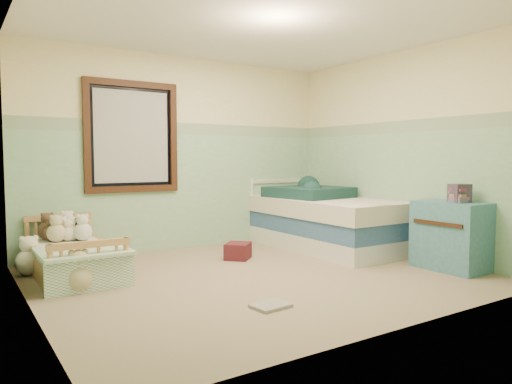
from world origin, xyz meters
TOP-DOWN VIEW (x-y plane):
  - floor at (0.00, 0.00)m, footprint 4.20×3.60m
  - ceiling at (0.00, 0.00)m, footprint 4.20×3.60m
  - wall_back at (0.00, 1.80)m, footprint 4.20×0.04m
  - wall_front at (0.00, -1.80)m, footprint 4.20×0.04m
  - wall_left at (-2.10, 0.00)m, footprint 0.04×3.60m
  - wall_right at (2.10, 0.00)m, footprint 0.04×3.60m
  - wainscot_mint at (0.00, 1.79)m, footprint 4.20×0.01m
  - border_strip at (0.00, 1.79)m, footprint 4.20×0.01m
  - window_frame at (-0.70, 1.76)m, footprint 1.16×0.06m
  - window_blinds at (-0.70, 1.77)m, footprint 0.92×0.01m
  - toddler_bed_frame at (-1.58, 1.05)m, footprint 0.72×1.44m
  - toddler_mattress at (-1.58, 1.05)m, footprint 0.66×1.38m
  - patchwork_quilt at (-1.58, 0.60)m, footprint 0.78×0.72m
  - plush_bed_brown at (-1.73, 1.55)m, footprint 0.20×0.20m
  - plush_bed_white at (-1.53, 1.55)m, footprint 0.20×0.20m
  - plush_bed_tan at (-1.68, 1.33)m, footprint 0.20×0.20m
  - plush_bed_dark at (-1.45, 1.33)m, footprint 0.17×0.17m
  - plush_floor_cream at (-1.95, 1.27)m, footprint 0.27×0.27m
  - plush_floor_tan at (-1.67, 0.38)m, footprint 0.26×0.26m
  - twin_bed_frame at (1.55, 0.75)m, footprint 1.06×2.12m
  - twin_boxspring at (1.55, 0.75)m, footprint 1.06×2.12m
  - twin_mattress at (1.55, 0.75)m, footprint 1.10×2.17m
  - teal_blanket at (1.50, 1.05)m, footprint 1.02×1.07m
  - dresser at (1.86, -0.89)m, footprint 0.45×0.73m
  - book_stack at (1.86, -0.98)m, footprint 0.22×0.19m
  - red_pillow at (0.23, 0.80)m, footprint 0.40×0.40m
  - floor_book at (-0.49, -0.92)m, footprint 0.31×0.25m
  - extra_plush_0 at (-1.50, 1.35)m, footprint 0.17×0.17m
  - extra_plush_1 at (-1.71, 1.41)m, footprint 0.18×0.18m
  - extra_plush_2 at (-1.42, 1.28)m, footprint 0.19×0.19m
  - extra_plush_3 at (-1.56, 1.34)m, footprint 0.16×0.16m
  - extra_plush_4 at (-1.64, 1.54)m, footprint 0.15×0.15m
  - extra_plush_5 at (-1.60, 1.48)m, footprint 0.17×0.17m

SIDE VIEW (x-z plane):
  - floor at x=0.00m, z-range -0.02..0.00m
  - floor_book at x=-0.49m, z-range 0.00..0.03m
  - toddler_bed_frame at x=-1.58m, z-range 0.00..0.19m
  - red_pillow at x=0.23m, z-range 0.00..0.19m
  - twin_bed_frame at x=1.55m, z-range 0.00..0.22m
  - plush_floor_tan at x=-1.67m, z-range 0.00..0.26m
  - plush_floor_cream at x=-1.95m, z-range 0.00..0.27m
  - toddler_mattress at x=-1.58m, z-range 0.19..0.31m
  - patchwork_quilt at x=-1.58m, z-range 0.31..0.34m
  - twin_boxspring at x=1.55m, z-range 0.22..0.44m
  - dresser at x=1.86m, z-range 0.00..0.73m
  - extra_plush_4 at x=-1.64m, z-range 0.31..0.46m
  - extra_plush_3 at x=-1.56m, z-range 0.31..0.47m
  - plush_bed_dark at x=-1.45m, z-range 0.31..0.47m
  - extra_plush_5 at x=-1.60m, z-range 0.31..0.47m
  - extra_plush_0 at x=-1.50m, z-range 0.31..0.48m
  - extra_plush_1 at x=-1.71m, z-range 0.31..0.48m
  - extra_plush_2 at x=-1.42m, z-range 0.31..0.50m
  - plush_bed_tan at x=-1.68m, z-range 0.31..0.50m
  - plush_bed_brown at x=-1.73m, z-range 0.31..0.51m
  - plush_bed_white at x=-1.53m, z-range 0.31..0.51m
  - twin_mattress at x=1.55m, z-range 0.44..0.66m
  - teal_blanket at x=1.50m, z-range 0.66..0.80m
  - wainscot_mint at x=0.00m, z-range 0.00..1.50m
  - book_stack at x=1.86m, z-range 0.73..0.92m
  - wall_back at x=0.00m, z-range 0.00..2.50m
  - wall_front at x=0.00m, z-range 0.00..2.50m
  - wall_left at x=-2.10m, z-range 0.00..2.50m
  - wall_right at x=2.10m, z-range 0.00..2.50m
  - window_blinds at x=-0.70m, z-range 0.89..2.01m
  - window_frame at x=-0.70m, z-range 0.77..2.13m
  - border_strip at x=0.00m, z-range 1.50..1.65m
  - ceiling at x=0.00m, z-range 2.50..2.52m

